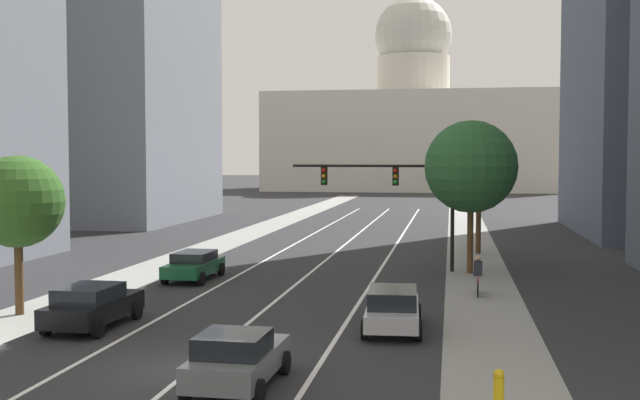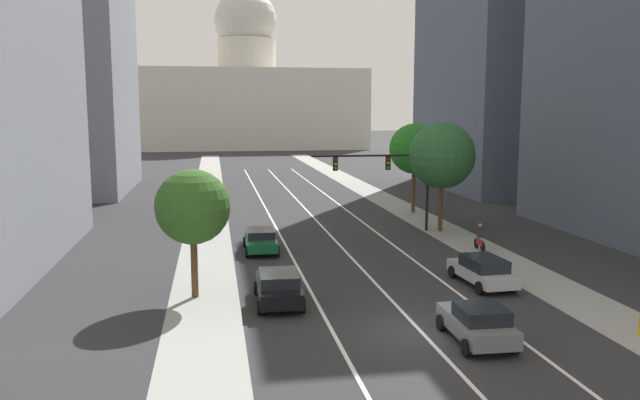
% 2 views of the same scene
% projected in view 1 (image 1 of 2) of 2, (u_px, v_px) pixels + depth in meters
% --- Properties ---
extents(ground_plane, '(400.00, 400.00, 0.00)m').
position_uv_depth(ground_plane, '(359.00, 233.00, 61.22)').
color(ground_plane, '#2B2B2D').
extents(sidewalk_left, '(3.22, 130.00, 0.01)m').
position_uv_depth(sidewalk_left, '(237.00, 238.00, 57.71)').
color(sidewalk_left, gray).
rests_on(sidewalk_left, ground).
extents(sidewalk_right, '(3.22, 130.00, 0.01)m').
position_uv_depth(sidewalk_right, '(471.00, 242.00, 54.87)').
color(sidewalk_right, gray).
rests_on(sidewalk_right, ground).
extents(lane_stripe_left, '(0.16, 90.00, 0.01)m').
position_uv_depth(lane_stripe_left, '(273.00, 256.00, 47.02)').
color(lane_stripe_left, white).
rests_on(lane_stripe_left, ground).
extents(lane_stripe_center, '(0.16, 90.00, 0.01)m').
position_uv_depth(lane_stripe_center, '(329.00, 257.00, 46.45)').
color(lane_stripe_center, white).
rests_on(lane_stripe_center, ground).
extents(lane_stripe_right, '(0.16, 90.00, 0.01)m').
position_uv_depth(lane_stripe_right, '(387.00, 258.00, 45.87)').
color(lane_stripe_right, white).
rests_on(lane_stripe_right, ground).
extents(capitol_building, '(52.45, 24.79, 36.63)m').
position_uv_depth(capitol_building, '(413.00, 128.00, 144.18)').
color(capitol_building, beige).
rests_on(capitol_building, ground).
extents(car_gray, '(2.12, 4.06, 1.50)m').
position_uv_depth(car_gray, '(237.00, 358.00, 20.04)').
color(car_gray, slate).
rests_on(car_gray, ground).
extents(car_green, '(2.05, 4.49, 1.38)m').
position_uv_depth(car_green, '(194.00, 265.00, 37.86)').
color(car_green, '#14512D').
rests_on(car_green, ground).
extents(car_black, '(2.16, 4.53, 1.52)m').
position_uv_depth(car_black, '(92.00, 305.00, 27.15)').
color(car_black, black).
rests_on(car_black, ground).
extents(car_silver, '(2.16, 4.68, 1.46)m').
position_uv_depth(car_silver, '(393.00, 308.00, 26.75)').
color(car_silver, '#B2B5BA').
rests_on(car_silver, ground).
extents(traffic_signal_mast, '(8.55, 0.39, 6.14)m').
position_uv_depth(traffic_signal_mast, '(399.00, 188.00, 40.80)').
color(traffic_signal_mast, black).
rests_on(traffic_signal_mast, ground).
extents(fire_hydrant, '(0.26, 0.35, 0.91)m').
position_uv_depth(fire_hydrant, '(499.00, 387.00, 18.55)').
color(fire_hydrant, yellow).
rests_on(fire_hydrant, ground).
extents(cyclist, '(0.37, 1.70, 1.72)m').
position_uv_depth(cyclist, '(478.00, 276.00, 33.57)').
color(cyclist, black).
rests_on(cyclist, ground).
extents(street_tree_near_right, '(4.25, 4.25, 7.59)m').
position_uv_depth(street_tree_near_right, '(479.00, 166.00, 48.01)').
color(street_tree_near_right, '#51381E').
rests_on(street_tree_near_right, ground).
extents(street_tree_near_left, '(3.48, 3.48, 6.04)m').
position_uv_depth(street_tree_near_left, '(17.00, 202.00, 29.22)').
color(street_tree_near_left, '#51381E').
rests_on(street_tree_near_left, ground).
extents(street_tree_mid_right, '(4.75, 4.75, 7.87)m').
position_uv_depth(street_tree_mid_right, '(471.00, 167.00, 39.80)').
color(street_tree_mid_right, '#51381E').
rests_on(street_tree_mid_right, ground).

